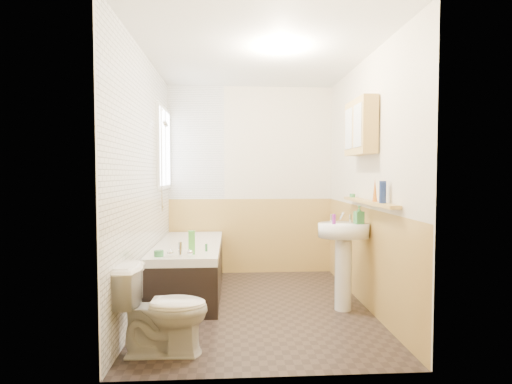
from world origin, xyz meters
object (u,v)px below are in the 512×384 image
at_px(bathtub, 189,267).
at_px(toilet, 163,310).
at_px(sink, 343,248).
at_px(medicine_cabinet, 360,127).
at_px(pine_shelf, 368,202).

height_order(bathtub, toilet, bathtub).
bearing_deg(toilet, bathtub, 0.39).
relative_size(sink, medicine_cabinet, 1.61).
bearing_deg(toilet, sink, -60.31).
xyz_separation_m(bathtub, sink, (1.57, -0.65, 0.32)).
bearing_deg(pine_shelf, bathtub, 156.67).
bearing_deg(pine_shelf, medicine_cabinet, 99.17).
bearing_deg(sink, bathtub, 148.73).
distance_m(bathtub, pine_shelf, 2.08).
relative_size(toilet, medicine_cabinet, 1.12).
bearing_deg(pine_shelf, toilet, -157.58).
height_order(bathtub, medicine_cabinet, medicine_cabinet).
xyz_separation_m(bathtub, pine_shelf, (1.77, -0.76, 0.78)).
xyz_separation_m(bathtub, medicine_cabinet, (1.74, -0.59, 1.50)).
bearing_deg(bathtub, toilet, -91.14).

